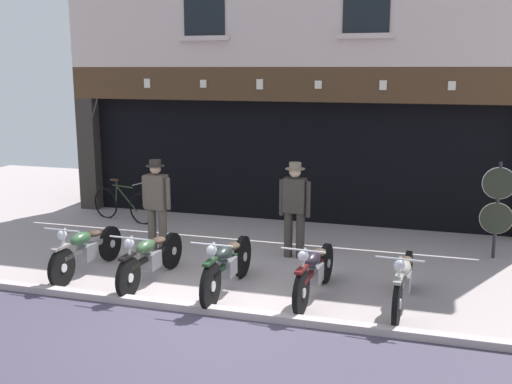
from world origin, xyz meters
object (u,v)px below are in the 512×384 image
object	(u,v)px
salesman_left	(157,202)
leaning_bicycle	(123,204)
motorcycle_center_left	(150,257)
advert_board_near	(196,133)
motorcycle_center_right	(314,270)
motorcycle_left	(86,249)
tyre_sign_pole	(498,202)
motorcycle_right	(403,279)
motorcycle_center	(227,264)
shopkeeper_center	(295,205)

from	to	relation	value
salesman_left	leaning_bicycle	size ratio (longest dim) A/B	1.01
motorcycle_center_left	advert_board_near	distance (m)	4.79
motorcycle_center_right	advert_board_near	bearing A→B (deg)	-46.18
motorcycle_left	tyre_sign_pole	bearing A→B (deg)	-154.88
motorcycle_right	tyre_sign_pole	distance (m)	3.14
motorcycle_left	advert_board_near	world-z (taller)	advert_board_near
salesman_left	motorcycle_right	bearing A→B (deg)	169.02
motorcycle_right	advert_board_near	world-z (taller)	advert_board_near
motorcycle_center	motorcycle_center_right	xyz separation A→B (m)	(1.28, 0.15, -0.02)
motorcycle_center_left	leaning_bicycle	xyz separation A→B (m)	(-2.31, 3.32, -0.04)
motorcycle_left	leaning_bicycle	size ratio (longest dim) A/B	1.15
motorcycle_left	motorcycle_center_left	size ratio (longest dim) A/B	0.98
advert_board_near	salesman_left	bearing A→B (deg)	-81.07
motorcycle_center	leaning_bicycle	xyz separation A→B (m)	(-3.58, 3.38, -0.06)
motorcycle_center_left	motorcycle_center	world-z (taller)	motorcycle_center
motorcycle_center	advert_board_near	bearing A→B (deg)	-62.27
motorcycle_left	salesman_left	bearing A→B (deg)	-114.94
motorcycle_left	salesman_left	size ratio (longest dim) A/B	1.14
motorcycle_center	tyre_sign_pole	distance (m)	4.92
tyre_sign_pole	advert_board_near	xyz separation A→B (m)	(-6.25, 1.63, 0.84)
leaning_bicycle	shopkeeper_center	bearing A→B (deg)	85.37
salesman_left	tyre_sign_pole	size ratio (longest dim) A/B	1.00
motorcycle_center_left	advert_board_near	xyz separation A→B (m)	(-1.02, 4.45, 1.43)
shopkeeper_center	tyre_sign_pole	world-z (taller)	tyre_sign_pole
motorcycle_right	tyre_sign_pole	size ratio (longest dim) A/B	1.13
motorcycle_center	tyre_sign_pole	xyz separation A→B (m)	(3.95, 2.88, 0.57)
motorcycle_center_left	shopkeeper_center	size ratio (longest dim) A/B	1.17
motorcycle_left	shopkeeper_center	world-z (taller)	shopkeeper_center
shopkeeper_center	tyre_sign_pole	bearing A→B (deg)	-160.99
salesman_left	shopkeeper_center	distance (m)	2.44
tyre_sign_pole	advert_board_near	size ratio (longest dim) A/B	1.67
salesman_left	motorcycle_left	bearing A→B (deg)	68.55
shopkeeper_center	motorcycle_right	bearing A→B (deg)	140.75
salesman_left	advert_board_near	world-z (taller)	advert_board_near
motorcycle_left	motorcycle_center	size ratio (longest dim) A/B	0.95
motorcycle_center_right	leaning_bicycle	bearing A→B (deg)	-29.14
motorcycle_center_right	tyre_sign_pole	distance (m)	3.86
motorcycle_center_left	tyre_sign_pole	xyz separation A→B (m)	(5.23, 2.82, 0.60)
motorcycle_left	motorcycle_right	world-z (taller)	motorcycle_right
shopkeeper_center	leaning_bicycle	distance (m)	4.44
motorcycle_center_right	salesman_left	distance (m)	3.39
motorcycle_center_right	leaning_bicycle	distance (m)	5.84
salesman_left	leaning_bicycle	xyz separation A→B (m)	(-1.77, 1.95, -0.58)
shopkeeper_center	motorcycle_center	bearing A→B (deg)	76.56
motorcycle_center	shopkeeper_center	size ratio (longest dim) A/B	1.21
motorcycle_left	motorcycle_center_left	xyz separation A→B (m)	(1.19, -0.09, 0.00)
motorcycle_right	salesman_left	distance (m)	4.56
motorcycle_center	shopkeeper_center	world-z (taller)	shopkeeper_center
shopkeeper_center	leaning_bicycle	xyz separation A→B (m)	(-4.16, 1.45, -0.57)
motorcycle_center_left	leaning_bicycle	bearing A→B (deg)	-52.74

